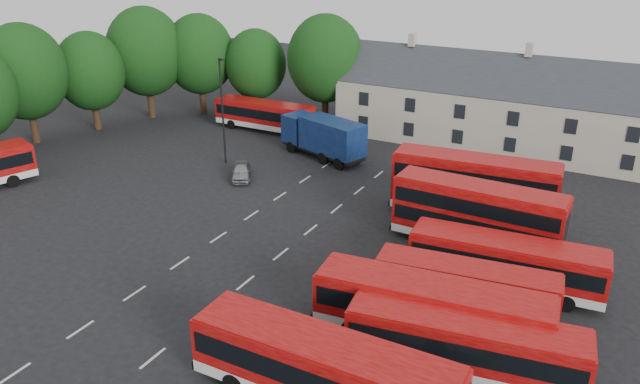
% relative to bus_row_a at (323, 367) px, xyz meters
% --- Properties ---
extents(ground, '(140.00, 140.00, 0.00)m').
position_rel_bus_row_a_xyz_m(ground, '(-13.90, 8.88, -2.06)').
color(ground, black).
rests_on(ground, ground).
extents(lane_markings, '(5.15, 33.80, 0.01)m').
position_rel_bus_row_a_xyz_m(lane_markings, '(-11.40, 10.88, -2.06)').
color(lane_markings, beige).
rests_on(lane_markings, ground).
extents(treeline, '(29.92, 32.59, 12.01)m').
position_rel_bus_row_a_xyz_m(treeline, '(-34.64, 28.24, 4.62)').
color(treeline, black).
rests_on(treeline, ground).
extents(terrace_houses, '(35.70, 7.13, 10.06)m').
position_rel_bus_row_a_xyz_m(terrace_houses, '(0.10, 38.88, 1.80)').
color(terrace_houses, beige).
rests_on(terrace_houses, ground).
extents(bus_row_a, '(12.15, 2.83, 3.44)m').
position_rel_bus_row_a_xyz_m(bus_row_a, '(0.00, 0.00, 0.00)').
color(bus_row_a, silver).
rests_on(bus_row_a, ground).
extents(bus_row_b, '(11.21, 4.06, 3.10)m').
position_rel_bus_row_a_xyz_m(bus_row_b, '(4.83, 4.92, -0.20)').
color(bus_row_b, silver).
rests_on(bus_row_b, ground).
extents(bus_row_c, '(12.03, 3.99, 3.34)m').
position_rel_bus_row_a_xyz_m(bus_row_c, '(2.60, 6.69, -0.06)').
color(bus_row_c, silver).
rests_on(bus_row_c, ground).
extents(bus_row_d, '(10.03, 3.45, 2.78)m').
position_rel_bus_row_a_xyz_m(bus_row_d, '(3.35, 10.24, -0.39)').
color(bus_row_d, silver).
rests_on(bus_row_d, ground).
extents(bus_row_e, '(11.16, 3.46, 3.11)m').
position_rel_bus_row_a_xyz_m(bus_row_e, '(4.72, 13.62, -0.20)').
color(bus_row_e, silver).
rests_on(bus_row_e, ground).
extents(bus_dd_south, '(10.94, 2.75, 4.46)m').
position_rel_bus_row_a_xyz_m(bus_dd_south, '(1.88, 17.70, 0.48)').
color(bus_dd_south, silver).
rests_on(bus_dd_south, ground).
extents(bus_dd_north, '(11.69, 3.71, 4.71)m').
position_rel_bus_row_a_xyz_m(bus_dd_north, '(0.46, 22.00, 0.62)').
color(bus_dd_north, silver).
rests_on(bus_dd_north, ground).
extents(bus_north, '(10.73, 2.54, 3.03)m').
position_rel_bus_row_a_xyz_m(bus_north, '(-24.24, 32.73, -0.24)').
color(bus_north, silver).
rests_on(bus_north, ground).
extents(box_truck, '(8.94, 5.15, 3.73)m').
position_rel_bus_row_a_xyz_m(box_truck, '(-15.03, 28.37, 0.03)').
color(box_truck, black).
rests_on(box_truck, ground).
extents(silver_car, '(3.34, 4.04, 1.30)m').
position_rel_bus_row_a_xyz_m(silver_car, '(-18.72, 20.56, -1.41)').
color(silver_car, '#9EA0A6').
rests_on(silver_car, ground).
extents(lamppost, '(0.65, 0.40, 9.39)m').
position_rel_bus_row_a_xyz_m(lamppost, '(-22.18, 23.06, 2.94)').
color(lamppost, black).
rests_on(lamppost, ground).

